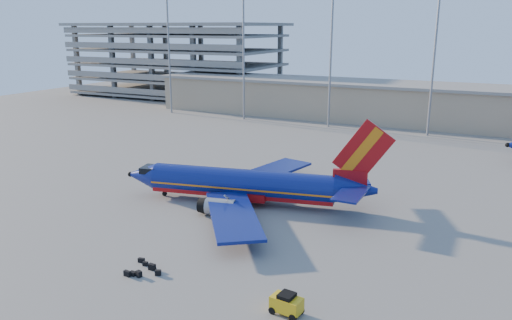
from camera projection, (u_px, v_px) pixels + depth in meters
The scene contains 7 objects.
ground at pixel (251, 193), 63.03m from camera, with size 220.00×220.00×0.00m, color slate.
terminal_building at pixel (413, 103), 107.94m from camera, with size 122.00×16.00×8.50m.
parking_garage at pixel (178, 56), 150.60m from camera, with size 62.00×32.00×21.40m.
light_mast_row at pixel (381, 42), 96.24m from camera, with size 101.60×1.60×28.65m.
aircraft_main at pixel (248, 185), 58.85m from camera, with size 31.67×30.16×10.83m.
baggage_tug at pixel (287, 303), 36.35m from camera, with size 2.44×1.65×1.64m.
luggage_pile at pixel (142, 270), 42.72m from camera, with size 3.43×2.97×0.54m.
Camera 1 is at (26.90, -53.41, 20.38)m, focal length 35.00 mm.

